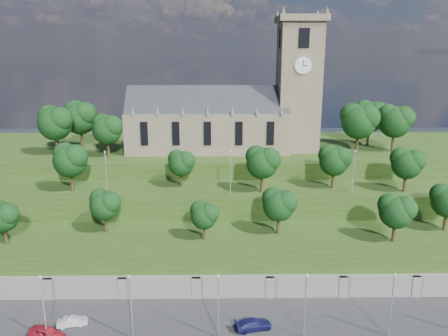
{
  "coord_description": "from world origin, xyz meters",
  "views": [
    {
      "loc": [
        -1.95,
        -41.83,
        34.47
      ],
      "look_at": [
        -0.99,
        30.0,
        15.33
      ],
      "focal_mm": 35.0,
      "sensor_mm": 36.0,
      "label": 1
    }
  ],
  "objects_px": {
    "car_middle": "(72,321)",
    "car_right": "(253,324)",
    "church": "(232,113)",
    "car_left": "(46,333)"
  },
  "relations": [
    {
      "from": "church",
      "to": "car_middle",
      "type": "distance_m",
      "value": 49.96
    },
    {
      "from": "church",
      "to": "car_left",
      "type": "height_order",
      "value": "church"
    },
    {
      "from": "church",
      "to": "car_left",
      "type": "distance_m",
      "value": 52.88
    },
    {
      "from": "car_left",
      "to": "car_right",
      "type": "height_order",
      "value": "car_left"
    },
    {
      "from": "car_right",
      "to": "car_middle",
      "type": "bearing_deg",
      "value": 73.71
    },
    {
      "from": "car_middle",
      "to": "car_right",
      "type": "relative_size",
      "value": 0.79
    },
    {
      "from": "car_left",
      "to": "car_middle",
      "type": "xyz_separation_m",
      "value": [
        2.16,
        2.52,
        -0.17
      ]
    },
    {
      "from": "church",
      "to": "car_right",
      "type": "bearing_deg",
      "value": -88.08
    },
    {
      "from": "car_left",
      "to": "car_middle",
      "type": "height_order",
      "value": "car_left"
    },
    {
      "from": "church",
      "to": "car_middle",
      "type": "height_order",
      "value": "church"
    }
  ]
}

